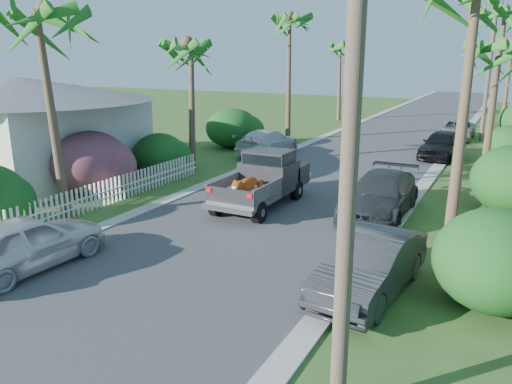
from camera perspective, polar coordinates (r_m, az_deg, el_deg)
The scene contains 28 objects.
ground at distance 12.83m, azimuth -12.49°, elevation -10.83°, with size 120.00×120.00×0.00m, color #37531F.
road at distance 34.98m, azimuth 14.75°, elevation 5.73°, with size 8.00×100.00×0.02m, color #38383A.
curb_left at distance 36.15m, azimuth 8.08°, elevation 6.41°, with size 0.60×100.00×0.06m, color #A5A39E.
curb_right at distance 34.30m, azimuth 21.77°, elevation 4.98°, with size 0.60×100.00×0.06m, color #A5A39E.
pickup_truck at distance 19.18m, azimuth 1.10°, elevation 1.59°, with size 1.98×5.12×2.06m.
parked_car_rn at distance 12.36m, azimuth 12.89°, elevation -8.18°, with size 1.53×4.40×1.45m, color #2B2E30.
parked_car_rm at distance 18.34m, azimuth 13.97°, elevation -0.38°, with size 2.09×5.13×1.49m, color #2C2D30.
parked_car_rf at distance 29.66m, azimuth 20.48°, elevation 5.08°, with size 1.82×4.51×1.54m, color black.
parked_car_rd at distance 36.90m, azimuth 21.94°, elevation 6.58°, with size 2.10×4.55×1.26m, color #A1A4A8.
parked_car_ln at distance 14.69m, azimuth -24.90°, elevation -5.32°, with size 1.78×4.43×1.51m, color silver.
parked_car_lf at distance 28.90m, azimuth 1.31°, elevation 5.71°, with size 2.03×4.98×1.45m, color silver.
palm_l_a at distance 18.14m, azimuth -23.39°, elevation 18.46°, with size 4.40×4.40×8.20m.
palm_l_b at distance 25.21m, azimuth -7.59°, elevation 16.55°, with size 4.40×4.40×7.40m.
palm_l_c at distance 33.64m, azimuth 3.89°, elevation 19.34°, with size 4.40×4.40×9.20m.
palm_l_d at distance 44.96m, azimuth 9.70°, elevation 16.29°, with size 4.40×4.40×7.70m.
palm_r_b at distance 23.70m, azimuth 26.08°, elevation 14.78°, with size 4.40×4.40×7.20m.
palm_r_c at distance 34.80m, azimuth 26.60°, elevation 18.03°, with size 4.40×4.40×9.40m.
shrub_l_b at distance 21.71m, azimuth -18.44°, elevation 3.22°, with size 3.00×3.30×2.60m, color #BD1B72.
shrub_l_c at distance 24.40m, azimuth -11.01°, elevation 4.28°, with size 2.40×2.64×2.00m, color #14461C.
shrub_l_d at distance 31.22m, azimuth -2.73°, elevation 7.31°, with size 3.20×3.52×2.40m, color #14461C.
shrub_r_a at distance 12.50m, azimuth 25.82°, elevation -7.03°, with size 2.80×3.08×2.30m, color #14461C.
shrub_r_c at distance 29.04m, azimuth 27.11°, elevation 4.72°, with size 2.60×2.86×2.10m, color #14461C.
picket_fence at distance 20.30m, azimuth -15.70°, elevation 0.30°, with size 0.10×11.00×1.00m, color white.
house_left at distance 26.13m, azimuth -25.06°, elevation 6.34°, with size 9.00×8.00×4.60m.
utility_pole_a at distance 7.05m, azimuth 10.81°, elevation 7.05°, with size 1.60×0.26×9.00m.
utility_pole_b at distance 21.79m, azimuth 22.77°, elevation 11.64°, with size 1.60×0.26×9.00m.
utility_pole_c at distance 36.75m, azimuth 25.08°, elevation 12.46°, with size 1.60×0.26×9.00m.
utility_pole_d at distance 51.73m, azimuth 26.06°, elevation 12.80°, with size 1.60×0.26×9.00m.
Camera 1 is at (7.61, -8.68, 5.59)m, focal length 35.00 mm.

